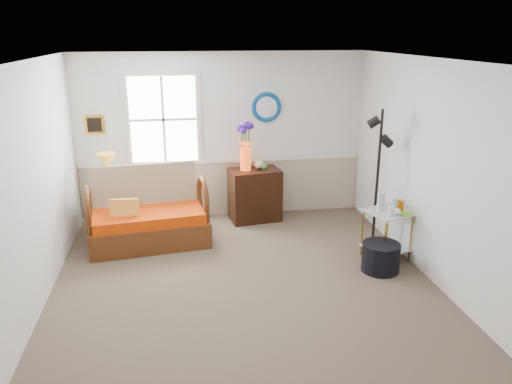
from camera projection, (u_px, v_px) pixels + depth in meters
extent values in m
cube|color=#6D5E4D|center=(245.00, 287.00, 5.91)|extent=(4.50, 5.00, 0.01)
cube|color=white|center=(244.00, 60.00, 5.11)|extent=(4.50, 5.00, 0.01)
cube|color=silver|center=(222.00, 137.00, 7.86)|extent=(4.50, 0.01, 2.60)
cube|color=silver|center=(300.00, 294.00, 3.16)|extent=(4.50, 0.01, 2.60)
cube|color=silver|center=(30.00, 192.00, 5.16)|extent=(0.01, 5.00, 2.60)
cube|color=silver|center=(434.00, 173.00, 5.86)|extent=(0.01, 5.00, 2.60)
cube|color=tan|center=(224.00, 188.00, 8.10)|extent=(4.46, 0.02, 0.90)
cube|color=silver|center=(223.00, 160.00, 7.95)|extent=(4.46, 0.04, 0.06)
cube|color=orange|center=(95.00, 125.00, 7.47)|extent=(0.28, 0.03, 0.28)
torus|color=#0E59A1|center=(266.00, 107.00, 7.81)|extent=(0.47, 0.07, 0.47)
imported|color=#4B8532|center=(121.00, 178.00, 7.36)|extent=(0.33, 0.36, 0.26)
cylinder|color=black|center=(381.00, 257.00, 6.26)|extent=(0.54, 0.54, 0.36)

